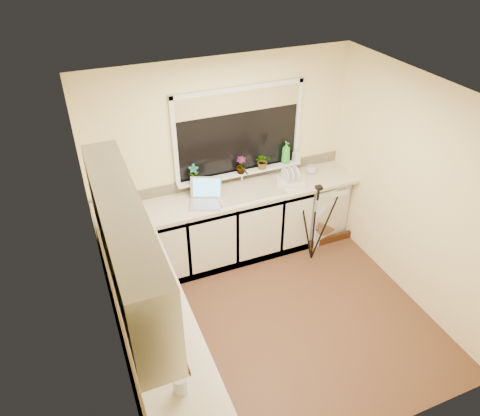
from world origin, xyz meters
name	(u,v)px	position (x,y,z in m)	size (l,w,h in m)	color
floor	(273,318)	(0.00, 0.00, 0.00)	(3.20, 3.20, 0.00)	brown
ceiling	(286,103)	(0.00, 0.00, 2.45)	(3.20, 3.20, 0.00)	white
wall_back	(223,159)	(0.00, 1.50, 1.23)	(3.20, 3.20, 0.00)	#FFECAA
wall_front	(376,347)	(0.00, -1.50, 1.23)	(3.20, 3.20, 0.00)	#FFECAA
wall_left	(106,271)	(-1.60, 0.00, 1.23)	(3.00, 3.00, 0.00)	#FFECAA
wall_right	(414,193)	(1.60, 0.00, 1.23)	(3.00, 3.00, 0.00)	#FFECAA
base_cabinet_back	(208,232)	(-0.33, 1.20, 0.43)	(2.55, 0.60, 0.86)	silver
base_cabinet_left	(160,350)	(-1.30, -0.30, 0.43)	(0.54, 2.40, 0.86)	silver
worktop_back	(232,196)	(0.00, 1.20, 0.88)	(3.20, 0.60, 0.04)	beige
worktop_left	(154,315)	(-1.30, -0.30, 0.88)	(0.60, 2.40, 0.04)	beige
upper_cabinet	(126,243)	(-1.44, -0.45, 1.80)	(0.28, 1.90, 0.70)	silver
splashback_left	(116,304)	(-1.59, -0.30, 1.12)	(0.02, 2.40, 0.45)	beige
splashback_back	(223,178)	(0.00, 1.49, 0.97)	(3.20, 0.02, 0.14)	beige
window_glass	(238,132)	(0.20, 1.49, 1.55)	(1.50, 0.02, 1.00)	black
window_blind	(239,102)	(0.20, 1.46, 1.92)	(1.50, 0.02, 0.25)	tan
windowsill	(240,173)	(0.20, 1.43, 1.04)	(1.60, 0.14, 0.03)	white
sink	(248,190)	(0.20, 1.20, 0.91)	(0.82, 0.46, 0.03)	tan
faucet	(242,175)	(0.20, 1.38, 1.02)	(0.03, 0.03, 0.24)	silver
washing_machine	(318,206)	(1.24, 1.22, 0.41)	(0.57, 0.56, 0.81)	white
laptop	(206,196)	(-0.34, 1.17, 0.97)	(0.47, 0.47, 0.25)	#ABABB3
kettle	(147,276)	(-1.27, 0.06, 1.00)	(0.15, 0.15, 0.20)	white
dish_rack	(291,182)	(0.76, 1.15, 0.93)	(0.35, 0.26, 0.05)	beige
tripod	(315,224)	(0.89, 0.73, 0.53)	(0.52, 0.52, 1.07)	black
glass_jug	(180,385)	(-1.30, -1.10, 0.97)	(0.10, 0.10, 0.15)	#B9BCC4
steel_jar	(154,337)	(-1.36, -0.59, 0.95)	(0.08, 0.08, 0.10)	silver
microwave	(132,232)	(-1.27, 0.71, 1.05)	(0.53, 0.36, 0.29)	white
plant_a	(194,174)	(-0.40, 1.40, 1.16)	(0.12, 0.08, 0.23)	#999999
plant_c	(241,165)	(0.19, 1.39, 1.16)	(0.12, 0.12, 0.21)	#999999
plant_d	(263,161)	(0.49, 1.39, 1.15)	(0.18, 0.16, 0.20)	#999999
soap_bottle_green	(286,152)	(0.81, 1.42, 1.19)	(0.11, 0.11, 0.28)	green
soap_bottle_clear	(297,155)	(0.96, 1.41, 1.14)	(0.08, 0.08, 0.17)	#999999
cup_back	(311,170)	(1.12, 1.29, 0.95)	(0.13, 0.13, 0.10)	silver
cup_left	(166,345)	(-1.30, -0.70, 0.94)	(0.09, 0.09, 0.08)	beige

